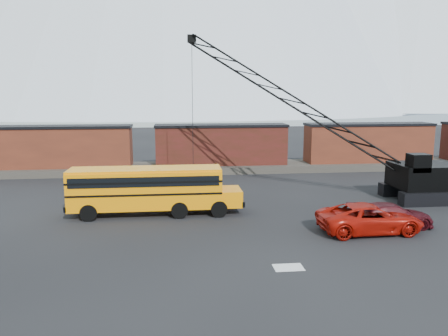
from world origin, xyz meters
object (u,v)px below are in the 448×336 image
object	(u,v)px
red_pickup	(370,218)
maroon_suv	(391,215)
crawler_crane	(298,104)
school_bus	(151,189)

from	to	relation	value
red_pickup	maroon_suv	distance (m)	1.90
crawler_crane	school_bus	bearing A→B (deg)	-158.03
school_bus	crawler_crane	xyz separation A→B (m)	(11.21, 4.52, 5.43)
maroon_suv	crawler_crane	distance (m)	11.58
red_pickup	maroon_suv	bearing A→B (deg)	-66.98
red_pickup	crawler_crane	distance (m)	11.77
maroon_suv	school_bus	bearing A→B (deg)	73.66
school_bus	maroon_suv	xyz separation A→B (m)	(14.71, -4.41, -1.06)
school_bus	red_pickup	world-z (taller)	school_bus
red_pickup	maroon_suv	size ratio (longest dim) A/B	1.21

